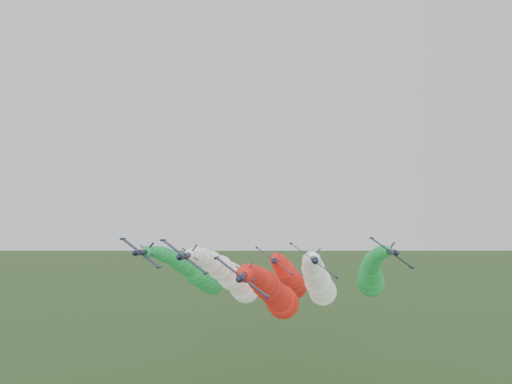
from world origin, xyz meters
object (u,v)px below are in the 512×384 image
jet_lead (274,293)px  jet_outer_left (198,274)px  jet_inner_left (233,278)px  jet_trail (290,278)px  jet_outer_right (371,275)px  jet_inner_right (318,281)px

jet_lead → jet_outer_left: bearing=131.7°
jet_lead → jet_inner_left: (-9.67, 10.15, 2.06)m
jet_inner_left → jet_trail: jet_inner_left is taller
jet_outer_left → jet_outer_right: bearing=1.2°
jet_lead → jet_inner_right: bearing=45.8°
jet_inner_right → jet_outer_left: jet_outer_left is taller
jet_outer_right → jet_outer_left: bearing=-178.8°
jet_inner_left → jet_outer_left: size_ratio=1.01×
jet_lead → jet_trail: (3.19, 29.75, 0.33)m
jet_lead → jet_inner_right: (9.64, 9.91, 1.62)m
jet_lead → jet_trail: 29.92m
jet_inner_right → jet_outer_left: size_ratio=1.01×
jet_inner_left → jet_outer_left: (-10.28, 12.24, -0.09)m
jet_lead → jet_inner_left: 14.17m
jet_inner_right → jet_outer_right: jet_outer_right is taller
jet_inner_right → jet_outer_right: 19.26m
jet_lead → jet_outer_right: 33.14m
jet_inner_right → jet_trail: bearing=108.0°
jet_outer_left → jet_inner_right: bearing=-22.9°
jet_inner_right → jet_outer_right: size_ratio=1.00×
jet_inner_left → jet_inner_right: size_ratio=1.00×
jet_inner_left → jet_inner_right: (19.31, -0.24, -0.44)m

